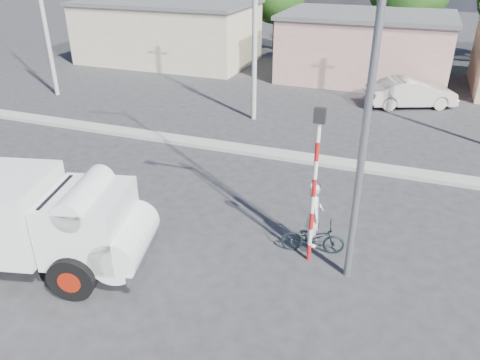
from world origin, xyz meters
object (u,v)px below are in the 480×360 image
(truck, at_px, (24,219))
(car_cream, at_px, (411,93))
(traffic_pole, at_px, (315,175))
(streetlight, at_px, (363,90))
(bicycle, at_px, (313,238))
(cyclist, at_px, (314,223))

(truck, bearing_deg, car_cream, 49.96)
(traffic_pole, relative_size, streetlight, 0.48)
(truck, distance_m, streetlight, 8.96)
(bicycle, relative_size, car_cream, 0.39)
(car_cream, height_order, streetlight, streetlight)
(streetlight, bearing_deg, bicycle, 143.15)
(truck, height_order, cyclist, truck)
(truck, distance_m, cyclist, 7.65)
(traffic_pole, distance_m, streetlight, 2.56)
(truck, xyz_separation_m, car_cream, (8.91, 18.09, -0.71))
(truck, height_order, traffic_pole, traffic_pole)
(bicycle, height_order, cyclist, cyclist)
(bicycle, height_order, car_cream, car_cream)
(bicycle, bearing_deg, car_cream, -19.73)
(bicycle, distance_m, traffic_pole, 2.17)
(truck, xyz_separation_m, cyclist, (6.91, 3.24, -0.52))
(cyclist, height_order, car_cream, cyclist)
(truck, relative_size, cyclist, 3.56)
(traffic_pole, bearing_deg, truck, -157.71)
(truck, xyz_separation_m, traffic_pole, (6.91, 2.83, 1.13))
(car_cream, height_order, traffic_pole, traffic_pole)
(bicycle, bearing_deg, traffic_pole, 167.93)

